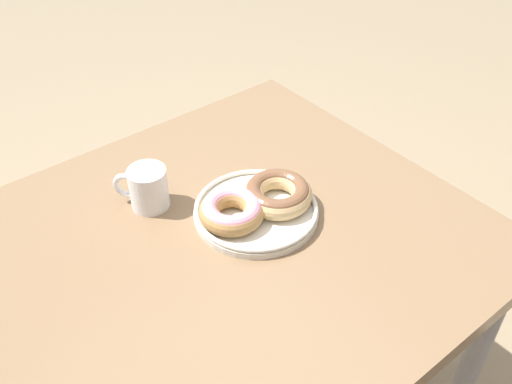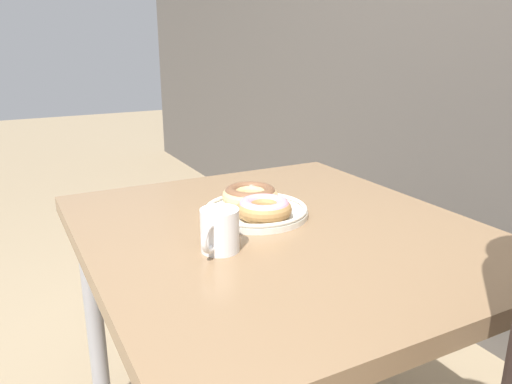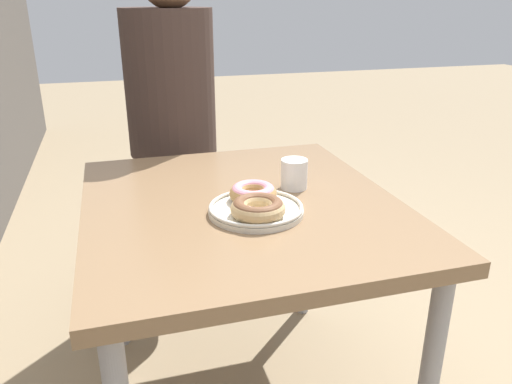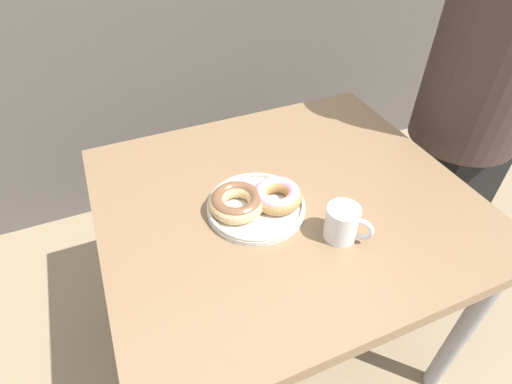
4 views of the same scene
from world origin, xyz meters
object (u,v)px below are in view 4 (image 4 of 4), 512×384
(dining_table, at_px, (284,218))
(coffee_mug, at_px, (343,223))
(donut_plate, at_px, (255,201))
(person_figure, at_px, (474,110))

(dining_table, height_order, coffee_mug, coffee_mug)
(donut_plate, bearing_deg, dining_table, 8.82)
(coffee_mug, xyz_separation_m, person_figure, (0.67, 0.28, -0.00))
(coffee_mug, height_order, person_figure, person_figure)
(donut_plate, relative_size, person_figure, 0.19)
(dining_table, xyz_separation_m, donut_plate, (-0.09, -0.01, 0.11))
(donut_plate, distance_m, coffee_mug, 0.22)
(coffee_mug, relative_size, person_figure, 0.07)
(dining_table, xyz_separation_m, person_figure, (0.73, 0.10, 0.12))
(donut_plate, relative_size, coffee_mug, 2.66)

